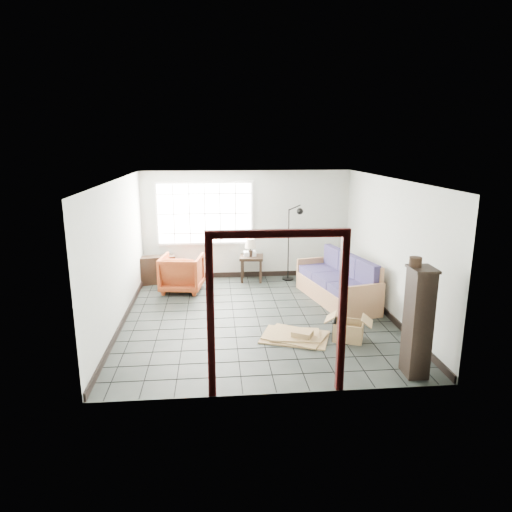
{
  "coord_description": "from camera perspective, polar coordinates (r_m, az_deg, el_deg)",
  "views": [
    {
      "loc": [
        -0.77,
        -8.12,
        3.22
      ],
      "look_at": [
        0.0,
        0.3,
        1.13
      ],
      "focal_mm": 32.0,
      "sensor_mm": 36.0,
      "label": 1
    }
  ],
  "objects": [
    {
      "name": "cardboard_pile",
      "position": [
        7.89,
        5.02,
        -9.89
      ],
      "size": [
        1.31,
        1.12,
        0.16
      ],
      "rotation": [
        0.0,
        0.0,
        -0.4
      ],
      "color": "#9E864C",
      "rests_on": "ground"
    },
    {
      "name": "room_shell",
      "position": [
        8.33,
        0.16,
        3.25
      ],
      "size": [
        5.02,
        5.52,
        2.61
      ],
      "color": "beige",
      "rests_on": "ground"
    },
    {
      "name": "pot",
      "position": [
        6.59,
        19.31,
        -0.68
      ],
      "size": [
        0.2,
        0.2,
        0.13
      ],
      "rotation": [
        0.0,
        0.0,
        -0.22
      ],
      "color": "black",
      "rests_on": "tall_shelf"
    },
    {
      "name": "futon_sofa",
      "position": [
        9.69,
        10.37,
        -3.49
      ],
      "size": [
        1.32,
        2.37,
        0.99
      ],
      "rotation": [
        0.0,
        0.0,
        0.22
      ],
      "color": "#895E3D",
      "rests_on": "ground"
    },
    {
      "name": "floor_lamp",
      "position": [
        10.84,
        4.73,
        1.95
      ],
      "size": [
        0.49,
        0.43,
        1.84
      ],
      "rotation": [
        0.0,
        0.0,
        -0.25
      ],
      "color": "black",
      "rests_on": "ground"
    },
    {
      "name": "side_table",
      "position": [
        10.9,
        -0.57,
        -0.55
      ],
      "size": [
        0.61,
        0.61,
        0.6
      ],
      "rotation": [
        0.0,
        0.0,
        -0.11
      ],
      "color": "black",
      "rests_on": "ground"
    },
    {
      "name": "window_panel",
      "position": [
        10.94,
        -6.41,
        5.31
      ],
      "size": [
        2.32,
        0.08,
        1.52
      ],
      "color": "silver",
      "rests_on": "ground"
    },
    {
      "name": "armchair",
      "position": [
        10.29,
        -9.27,
        -1.89
      ],
      "size": [
        0.99,
        0.95,
        0.9
      ],
      "primitive_type": "imported",
      "rotation": [
        0.0,
        0.0,
        2.99
      ],
      "color": "maroon",
      "rests_on": "ground"
    },
    {
      "name": "doorway_trim",
      "position": [
        5.78,
        2.71,
        -4.69
      ],
      "size": [
        1.8,
        0.08,
        2.2
      ],
      "color": "#380D0C",
      "rests_on": "ground"
    },
    {
      "name": "projector",
      "position": [
        10.9,
        -0.81,
        0.31
      ],
      "size": [
        0.31,
        0.24,
        0.1
      ],
      "rotation": [
        0.0,
        0.0,
        0.06
      ],
      "color": "silver",
      "rests_on": "side_table"
    },
    {
      "name": "open_box",
      "position": [
        7.92,
        11.44,
        -9.14
      ],
      "size": [
        0.86,
        0.64,
        0.44
      ],
      "rotation": [
        0.0,
        0.0,
        -0.39
      ],
      "color": "#9E864C",
      "rests_on": "ground"
    },
    {
      "name": "ground",
      "position": [
        8.77,
        0.17,
        -7.63
      ],
      "size": [
        5.5,
        5.5,
        0.0
      ],
      "primitive_type": "plane",
      "color": "black",
      "rests_on": "ground"
    },
    {
      "name": "console_shelf",
      "position": [
        11.0,
        -12.26,
        -1.67
      ],
      "size": [
        0.89,
        0.5,
        0.65
      ],
      "rotation": [
        0.0,
        0.0,
        0.22
      ],
      "color": "black",
      "rests_on": "ground"
    },
    {
      "name": "table_lamp",
      "position": [
        10.78,
        -0.68,
        1.47
      ],
      "size": [
        0.35,
        0.35,
        0.42
      ],
      "rotation": [
        0.0,
        0.0,
        0.34
      ],
      "color": "black",
      "rests_on": "side_table"
    },
    {
      "name": "tall_shelf",
      "position": [
        6.81,
        19.59,
        -7.7
      ],
      "size": [
        0.34,
        0.44,
        1.59
      ],
      "rotation": [
        0.0,
        0.0,
        -0.03
      ],
      "color": "black",
      "rests_on": "ground"
    }
  ]
}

